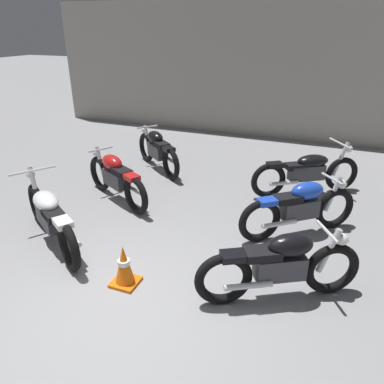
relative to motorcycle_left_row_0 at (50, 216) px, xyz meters
The scene contains 9 objects.
ground_plane 1.95m from the motorcycle_left_row_0, 28.70° to the right, with size 60.00×60.00×0.00m, color gray.
back_wall 7.21m from the motorcycle_left_row_0, 76.38° to the left, with size 13.16×0.24×3.60m, color #9E998E.
motorcycle_left_row_0 is the anchor object (origin of this frame).
motorcycle_left_row_1 1.60m from the motorcycle_left_row_0, 86.98° to the left, with size 1.79×1.03×0.88m.
motorcycle_left_row_2 3.31m from the motorcycle_left_row_0, 89.12° to the left, with size 1.60×1.32×0.88m.
motorcycle_right_row_0 3.28m from the motorcycle_left_row_0, ahead, with size 1.75×1.09×0.88m.
motorcycle_right_row_1 3.66m from the motorcycle_left_row_0, 25.91° to the left, with size 1.58×1.36×0.88m.
motorcycle_right_row_2 4.54m from the motorcycle_left_row_0, 44.64° to the left, with size 1.85×1.32×0.97m.
traffic_cone 1.55m from the motorcycle_left_row_0, 16.24° to the right, with size 0.32×0.32×0.54m.
Camera 1 is at (1.98, -2.68, 2.95)m, focal length 34.68 mm.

